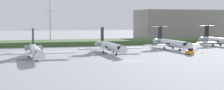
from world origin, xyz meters
TOP-DOWN VIEW (x-y plane):
  - ground_plane at (0.00, 30.00)m, footprint 500.00×500.00m
  - grass_berm at (0.00, 67.83)m, footprint 320.00×20.00m
  - regional_jet_second at (-26.83, 13.62)m, footprint 22.81×31.00m
  - regional_jet_third at (-0.44, 24.24)m, footprint 22.81×31.00m
  - regional_jet_fourth at (27.23, 33.13)m, footprint 22.81×31.00m
  - regional_jet_fifth at (54.74, 41.75)m, footprint 22.81×31.00m
  - antenna_mast at (-15.01, 78.56)m, footprint 4.40×0.50m
  - distant_hangar at (66.86, 104.03)m, footprint 51.40×24.98m
  - baggage_tug at (23.98, 11.39)m, footprint 1.72×3.20m
  - safety_cone_front_marker at (23.50, 14.19)m, footprint 0.44×0.44m
  - safety_cone_mid_marker at (26.94, 14.93)m, footprint 0.44×0.44m
  - safety_cone_rear_marker at (30.59, 14.69)m, footprint 0.44×0.44m

SIDE VIEW (x-z plane):
  - ground_plane at x=0.00m, z-range 0.00..0.00m
  - safety_cone_front_marker at x=23.50m, z-range 0.00..0.55m
  - safety_cone_mid_marker at x=26.94m, z-range 0.00..0.55m
  - safety_cone_rear_marker at x=30.59m, z-range 0.00..0.55m
  - baggage_tug at x=23.98m, z-range -0.15..2.15m
  - grass_berm at x=0.00m, z-range 0.00..2.09m
  - regional_jet_second at x=-26.83m, z-range -1.96..7.04m
  - regional_jet_third at x=-0.44m, z-range -1.96..7.04m
  - regional_jet_fourth at x=27.23m, z-range -1.96..7.04m
  - regional_jet_fifth at x=54.74m, z-range -1.96..7.04m
  - distant_hangar at x=66.86m, z-range 0.00..17.52m
  - antenna_mast at x=-15.01m, z-range -2.13..22.66m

